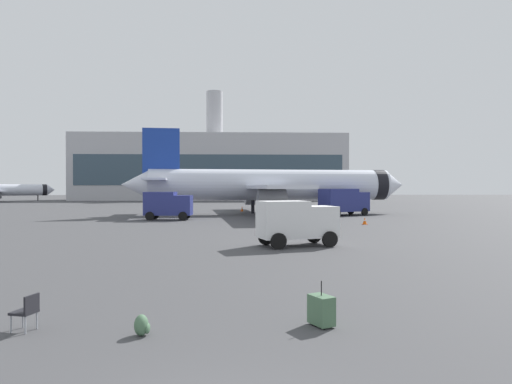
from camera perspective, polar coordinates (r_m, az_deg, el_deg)
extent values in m
cylinder|color=silver|center=(57.08, 1.93, 0.91)|extent=(30.24, 7.10, 3.80)
cone|color=silver|center=(62.13, 16.78, 0.86)|extent=(2.79, 3.85, 3.61)
cone|color=silver|center=(56.45, -14.88, 0.89)|extent=(3.56, 3.75, 3.42)
cylinder|color=black|center=(61.22, 14.92, 0.87)|extent=(1.82, 4.01, 3.88)
cube|color=silver|center=(64.81, -0.24, 0.60)|extent=(6.54, 16.43, 0.36)
cube|color=silver|center=(49.04, 2.49, 0.61)|extent=(6.54, 16.43, 0.36)
cylinder|color=gray|center=(62.35, 0.10, -0.59)|extent=(3.42, 2.54, 2.20)
cylinder|color=gray|center=(51.51, 1.96, -0.83)|extent=(3.42, 2.54, 2.20)
cube|color=#193899|center=(56.34, -11.74, 4.57)|extent=(4.41, 0.85, 6.40)
cube|color=silver|center=(59.43, -12.05, 1.46)|extent=(3.25, 6.25, 0.24)
cube|color=silver|center=(53.04, -12.46, 1.57)|extent=(3.25, 6.25, 0.24)
cylinder|color=black|center=(60.50, 13.18, -1.78)|extent=(0.36, 0.36, 1.80)
cylinder|color=black|center=(59.18, -0.40, -1.81)|extent=(0.44, 0.44, 1.80)
cylinder|color=black|center=(54.43, 0.32, -2.02)|extent=(0.44, 0.44, 1.80)
cone|color=silver|center=(129.13, -24.18, 0.25)|extent=(2.90, 3.20, 2.67)
cylinder|color=black|center=(128.88, -24.89, 0.24)|extent=(2.37, 2.99, 2.87)
cylinder|color=black|center=(128.69, -25.54, -0.68)|extent=(0.27, 0.27, 1.33)
cube|color=navy|center=(48.03, -9.03, -1.64)|extent=(1.79, 2.28, 2.04)
cube|color=#1E232D|center=(47.90, -8.19, -1.07)|extent=(0.18, 1.98, 0.84)
cube|color=navy|center=(48.48, -11.83, -1.41)|extent=(3.23, 2.35, 2.40)
cylinder|color=black|center=(49.20, -8.66, -2.83)|extent=(0.91, 0.27, 0.90)
cylinder|color=black|center=(46.93, -9.12, -2.99)|extent=(0.91, 0.27, 0.90)
cylinder|color=black|center=(49.85, -12.48, -2.79)|extent=(0.91, 0.27, 0.90)
cylinder|color=black|center=(47.61, -13.11, -2.95)|extent=(0.91, 0.27, 0.90)
cube|color=navy|center=(57.10, 12.59, -1.17)|extent=(2.58, 2.90, 2.29)
cube|color=#1E232D|center=(57.56, 13.13, -0.62)|extent=(1.04, 1.97, 0.95)
cube|color=navy|center=(55.15, 10.26, -1.01)|extent=(4.94, 4.09, 2.70)
cylinder|color=black|center=(58.05, 11.73, -2.32)|extent=(0.90, 0.60, 0.90)
cylinder|color=black|center=(56.18, 13.39, -2.42)|extent=(0.90, 0.60, 0.90)
cylinder|color=black|center=(55.41, 8.43, -2.45)|extent=(0.90, 0.60, 0.90)
cylinder|color=black|center=(53.45, 10.06, -2.56)|extent=(0.90, 0.60, 0.90)
cube|color=white|center=(26.90, 7.76, -3.65)|extent=(2.23, 2.40, 1.78)
cube|color=#1E232D|center=(27.20, 9.18, -2.72)|extent=(0.56, 1.76, 0.74)
cube|color=white|center=(26.02, 3.37, -3.44)|extent=(3.08, 2.63, 2.10)
cylinder|color=black|center=(28.02, 7.24, -5.40)|extent=(0.93, 0.45, 0.90)
cylinder|color=black|center=(26.15, 9.19, -5.84)|extent=(0.93, 0.45, 0.90)
cylinder|color=black|center=(26.88, 1.24, -5.65)|extent=(0.93, 0.45, 0.90)
cylinder|color=black|center=(24.91, 2.82, -6.15)|extent=(0.93, 0.45, 0.90)
cube|color=#F2590C|center=(64.34, -1.74, -2.41)|extent=(0.44, 0.44, 0.04)
cone|color=#F2590C|center=(64.32, -1.74, -2.08)|extent=(0.36, 0.36, 0.70)
cylinder|color=white|center=(64.32, -1.74, -2.05)|extent=(0.23, 0.23, 0.10)
cube|color=#F2590C|center=(38.35, 2.93, -4.43)|extent=(0.44, 0.44, 0.04)
cone|color=#F2590C|center=(38.32, 2.93, -3.81)|extent=(0.36, 0.36, 0.79)
cylinder|color=white|center=(38.32, 2.93, -3.75)|extent=(0.23, 0.23, 0.10)
cube|color=#F2590C|center=(56.45, -9.71, -2.83)|extent=(0.44, 0.44, 0.04)
cone|color=#F2590C|center=(56.43, -9.71, -2.44)|extent=(0.36, 0.36, 0.73)
cylinder|color=white|center=(56.43, -9.71, -2.41)|extent=(0.23, 0.23, 0.10)
cube|color=#F2590C|center=(42.81, 13.40, -3.92)|extent=(0.44, 0.44, 0.04)
cone|color=#F2590C|center=(42.79, 13.40, -3.50)|extent=(0.36, 0.36, 0.60)
cylinder|color=white|center=(42.78, 13.40, -3.46)|extent=(0.23, 0.23, 0.10)
cube|color=#476B4C|center=(11.56, 8.15, -14.35)|extent=(0.64, 0.75, 0.70)
cylinder|color=black|center=(11.44, 8.15, -11.78)|extent=(0.02, 0.02, 0.36)
cylinder|color=black|center=(11.83, 7.46, -15.76)|extent=(0.08, 0.06, 0.08)
cylinder|color=black|center=(11.49, 8.84, -16.26)|extent=(0.08, 0.06, 0.08)
ellipsoid|color=#476B4C|center=(11.10, -14.11, -15.79)|extent=(0.32, 0.40, 0.48)
ellipsoid|color=#476B4C|center=(11.10, -13.37, -16.19)|extent=(0.12, 0.28, 0.24)
cube|color=black|center=(12.33, -26.94, -13.21)|extent=(0.59, 0.59, 0.06)
cube|color=black|center=(12.15, -26.17, -12.35)|extent=(0.17, 0.48, 0.40)
cylinder|color=#999EA5|center=(12.36, -28.23, -14.24)|extent=(0.04, 0.04, 0.44)
cylinder|color=#999EA5|center=(12.65, -27.06, -13.89)|extent=(0.04, 0.04, 0.44)
cylinder|color=#999EA5|center=(12.12, -26.81, -14.53)|extent=(0.04, 0.04, 0.44)
cylinder|color=#999EA5|center=(12.41, -25.65, -14.16)|extent=(0.04, 0.04, 0.44)
cube|color=#B2B2B7|center=(124.86, -5.62, 3.02)|extent=(71.63, 16.51, 17.40)
cube|color=#334756|center=(116.54, -5.86, 2.77)|extent=(68.05, 0.10, 7.83)
cylinder|color=#B2B2B7|center=(126.29, -5.20, 9.70)|extent=(4.40, 4.40, 12.00)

